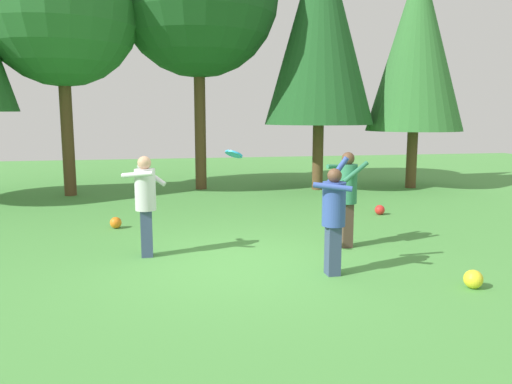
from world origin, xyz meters
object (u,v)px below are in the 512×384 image
object	(u,v)px
ball_orange	(116,223)
tree_left	(60,7)
ball_red	(380,210)
ball_yellow	(473,279)
tree_right	(320,26)
person_bystander	(347,191)
person_catcher	(145,198)
tree_far_right	(417,45)
person_thrower	(334,212)
frisbee	(234,154)

from	to	relation	value
ball_orange	tree_left	world-z (taller)	tree_left
ball_red	ball_yellow	world-z (taller)	ball_yellow
ball_red	tree_right	world-z (taller)	tree_right
tree_right	person_bystander	bearing A→B (deg)	-104.07
person_catcher	tree_right	xyz separation A→B (m)	(5.19, 6.76, 4.01)
ball_orange	ball_red	xyz separation A→B (m)	(6.02, 0.27, -0.00)
ball_yellow	tree_far_right	bearing A→B (deg)	66.49
person_thrower	ball_orange	distance (m)	5.14
tree_far_right	person_catcher	bearing A→B (deg)	-141.77
frisbee	tree_left	xyz separation A→B (m)	(-3.65, 7.87, 3.56)
ball_orange	tree_right	bearing A→B (deg)	37.50
ball_yellow	tree_right	size ratio (longest dim) A/B	0.03
tree_far_right	person_bystander	bearing A→B (deg)	-126.06
person_bystander	person_catcher	bearing A→B (deg)	-20.98
tree_far_right	ball_orange	bearing A→B (deg)	-154.52
ball_red	tree_far_right	size ratio (longest dim) A/B	0.03
person_catcher	tree_right	world-z (taller)	tree_right
frisbee	ball_orange	size ratio (longest dim) A/B	1.55
ball_orange	tree_far_right	distance (m)	10.85
ball_yellow	frisbee	bearing A→B (deg)	151.72
person_catcher	person_thrower	bearing A→B (deg)	2.54
ball_red	tree_right	bearing A→B (deg)	92.13
tree_right	person_thrower	bearing A→B (deg)	-106.73
person_thrower	ball_red	bearing A→B (deg)	-96.26
person_bystander	ball_orange	xyz separation A→B (m)	(-4.15, 2.33, -0.89)
person_thrower	ball_yellow	distance (m)	2.08
person_catcher	frisbee	xyz separation A→B (m)	(1.34, -0.84, 0.76)
person_bystander	tree_right	bearing A→B (deg)	-123.80
person_bystander	tree_far_right	world-z (taller)	tree_far_right
tree_left	ball_orange	bearing A→B (deg)	-71.09
person_thrower	ball_yellow	xyz separation A→B (m)	(1.67, -0.94, -0.81)
person_thrower	person_bystander	bearing A→B (deg)	-91.33
person_bystander	tree_far_right	xyz separation A→B (m)	(4.81, 6.61, 3.49)
person_thrower	tree_left	distance (m)	10.83
person_thrower	tree_right	size ratio (longest dim) A/B	0.22
person_thrower	frisbee	size ratio (longest dim) A/B	4.71
frisbee	person_bystander	bearing A→B (deg)	19.73
person_thrower	person_catcher	xyz separation A→B (m)	(-2.70, 1.53, 0.06)
tree_left	tree_right	bearing A→B (deg)	-2.03
person_bystander	ball_yellow	world-z (taller)	person_bystander
ball_red	ball_yellow	distance (m)	5.09
frisbee	ball_yellow	size ratio (longest dim) A/B	1.43
ball_red	ball_yellow	xyz separation A→B (m)	(-0.97, -5.00, 0.01)
ball_yellow	ball_orange	bearing A→B (deg)	136.86
ball_orange	ball_red	world-z (taller)	ball_orange
person_thrower	ball_yellow	size ratio (longest dim) A/B	6.75
frisbee	tree_right	world-z (taller)	tree_right
person_bystander	person_thrower	bearing A→B (deg)	42.07
person_catcher	ball_red	size ratio (longest dim) A/B	7.16
person_catcher	person_bystander	xyz separation A→B (m)	(3.48, -0.08, 0.01)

